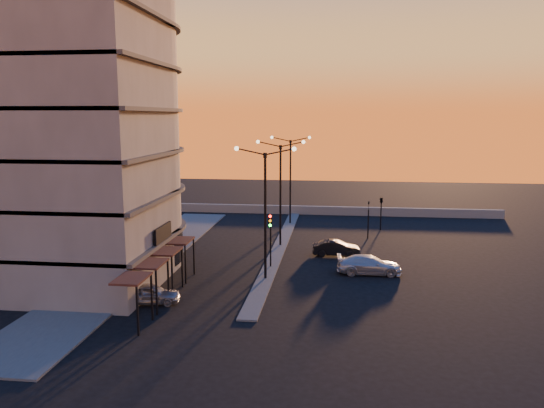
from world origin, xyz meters
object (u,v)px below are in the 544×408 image
Objects in this scene: traffic_light_main at (270,232)px; car_sedan at (336,248)px; streetlamp_mid at (280,185)px; car_wagon at (369,265)px; car_hatchback at (150,293)px.

car_sedan is at bearing 41.24° from traffic_light_main.
streetlamp_mid is 11.78m from car_wagon.
streetlamp_mid reaches higher than traffic_light_main.
traffic_light_main is at bearing 128.09° from car_sedan.
streetlamp_mid is at bearing -30.38° from car_hatchback.
traffic_light_main is at bearing -90.00° from streetlamp_mid.
car_hatchback is at bearing -112.44° from streetlamp_mid.
streetlamp_mid is 17.73m from car_hatchback.
car_wagon is at bearing -45.84° from streetlamp_mid.
streetlamp_mid is 2.41× the size of car_sedan.
traffic_light_main is (0.00, -7.13, -2.70)m from streetlamp_mid.
streetlamp_mid is 2.24× the size of traffic_light_main.
traffic_light_main reaches higher than car_hatchback.
traffic_light_main is 11.02m from car_hatchback.
streetlamp_mid reaches higher than car_sedan.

